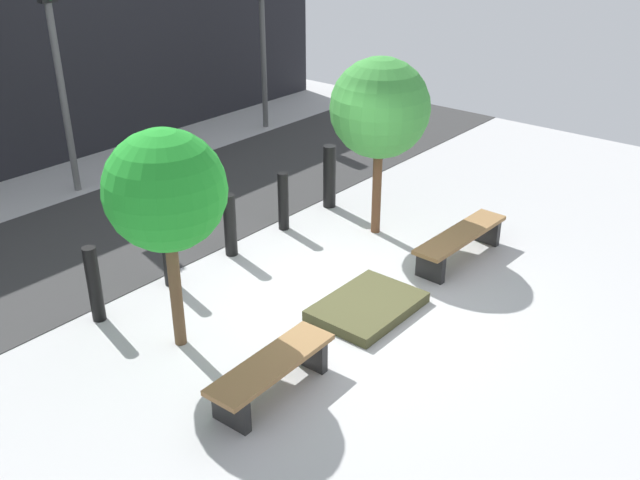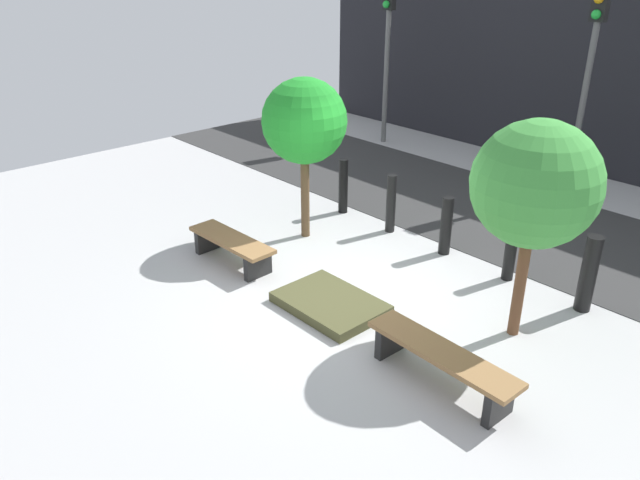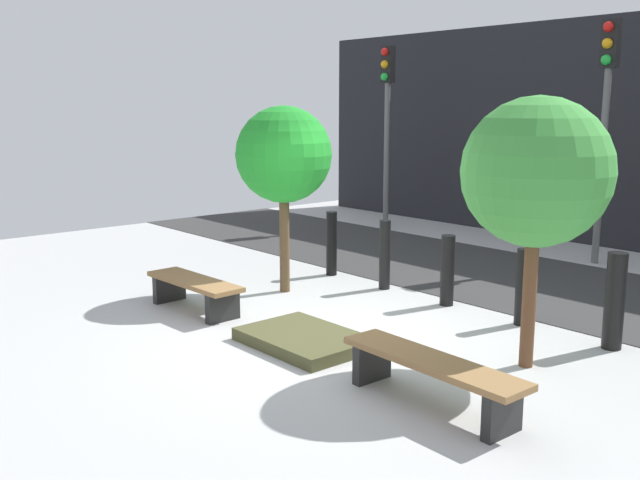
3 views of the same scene
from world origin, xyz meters
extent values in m
plane|color=#AFAFAF|center=(0.00, 0.00, 0.00)|extent=(18.00, 18.00, 0.00)
cube|color=#333333|center=(0.00, 4.11, 0.01)|extent=(18.00, 3.46, 0.01)
cube|color=black|center=(-2.65, -0.60, 0.18)|extent=(0.11, 0.47, 0.37)
cube|color=black|center=(-1.38, -0.56, 0.18)|extent=(0.11, 0.47, 0.37)
cube|color=olive|center=(-2.02, -0.58, 0.40)|extent=(1.64, 0.52, 0.06)
cube|color=black|center=(1.25, -0.56, 0.19)|extent=(0.11, 0.43, 0.39)
cube|color=black|center=(2.79, -0.61, 0.19)|extent=(0.11, 0.43, 0.39)
cube|color=olive|center=(2.02, -0.58, 0.42)|extent=(1.92, 0.49, 0.06)
cube|color=#474628|center=(0.00, -0.38, 0.07)|extent=(1.43, 1.01, 0.14)
cylinder|color=brown|center=(-2.02, 0.93, 0.81)|extent=(0.14, 0.14, 1.62)
sphere|color=green|center=(-2.02, 0.93, 1.99)|extent=(1.37, 1.37, 1.37)
cylinder|color=brown|center=(2.02, 0.93, 0.80)|extent=(0.14, 0.14, 1.61)
sphere|color=green|center=(2.02, 0.93, 2.02)|extent=(1.50, 1.50, 1.50)
cylinder|color=black|center=(-2.34, 2.13, 0.51)|extent=(0.17, 0.17, 1.02)
cylinder|color=black|center=(-1.17, 2.13, 0.51)|extent=(0.16, 0.16, 1.03)
cylinder|color=black|center=(0.00, 2.13, 0.48)|extent=(0.19, 0.19, 0.96)
cylinder|color=black|center=(1.17, 2.13, 0.48)|extent=(0.17, 0.17, 0.96)
cylinder|color=black|center=(2.34, 2.13, 0.55)|extent=(0.22, 0.22, 1.09)
cylinder|color=#606060|center=(-4.97, 6.14, 1.96)|extent=(0.12, 0.12, 3.93)
cube|color=black|center=(-4.97, 6.14, 3.54)|extent=(0.28, 0.16, 0.78)
sphere|color=red|center=(-4.97, 6.04, 3.80)|extent=(0.17, 0.17, 0.17)
sphere|color=orange|center=(-4.97, 6.04, 3.54)|extent=(0.17, 0.17, 0.17)
sphere|color=green|center=(-4.97, 6.04, 3.28)|extent=(0.17, 0.17, 0.17)
cylinder|color=#5C5C5C|center=(0.00, 6.14, 2.03)|extent=(0.12, 0.12, 4.05)
cube|color=black|center=(0.00, 6.14, 3.66)|extent=(0.28, 0.16, 0.78)
sphere|color=red|center=(0.00, 6.04, 3.92)|extent=(0.17, 0.17, 0.17)
sphere|color=orange|center=(0.00, 6.04, 3.66)|extent=(0.17, 0.17, 0.17)
sphere|color=green|center=(0.00, 6.04, 3.40)|extent=(0.17, 0.17, 0.17)
camera|label=1|loc=(-6.48, -4.94, 4.94)|focal=40.00mm
camera|label=2|loc=(5.32, -5.43, 4.49)|focal=35.00mm
camera|label=3|loc=(5.91, -5.32, 2.67)|focal=40.00mm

